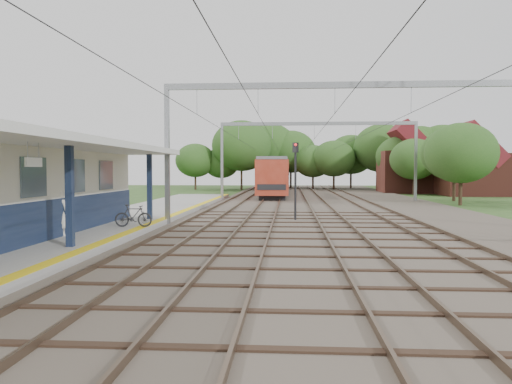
{
  "coord_description": "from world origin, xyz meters",
  "views": [
    {
      "loc": [
        1.05,
        -9.3,
        2.79
      ],
      "look_at": [
        -0.75,
        17.24,
        1.6
      ],
      "focal_mm": 35.0,
      "sensor_mm": 36.0,
      "label": 1
    }
  ],
  "objects": [
    {
      "name": "ground",
      "position": [
        0.0,
        0.0,
        0.0
      ],
      "size": [
        160.0,
        160.0,
        0.0
      ],
      "primitive_type": "plane",
      "color": "#2D4C1E",
      "rests_on": "ground"
    },
    {
      "name": "ballast_bed",
      "position": [
        4.0,
        30.0,
        0.05
      ],
      "size": [
        18.0,
        90.0,
        0.1
      ],
      "primitive_type": "cube",
      "color": "#473D33",
      "rests_on": "ground"
    },
    {
      "name": "platform",
      "position": [
        -7.5,
        14.0,
        0.17
      ],
      "size": [
        5.0,
        52.0,
        0.35
      ],
      "primitive_type": "cube",
      "color": "gray",
      "rests_on": "ground"
    },
    {
      "name": "yellow_stripe",
      "position": [
        -5.25,
        14.0,
        0.35
      ],
      "size": [
        0.45,
        52.0,
        0.01
      ],
      "primitive_type": "cube",
      "color": "yellow",
      "rests_on": "platform"
    },
    {
      "name": "canopy",
      "position": [
        -7.77,
        6.0,
        3.64
      ],
      "size": [
        6.4,
        20.0,
        3.44
      ],
      "color": "#111D38",
      "rests_on": "platform"
    },
    {
      "name": "rail_tracks",
      "position": [
        1.5,
        30.0,
        0.18
      ],
      "size": [
        11.8,
        88.0,
        0.15
      ],
      "color": "brown",
      "rests_on": "ballast_bed"
    },
    {
      "name": "catenary_system",
      "position": [
        3.39,
        25.28,
        5.51
      ],
      "size": [
        17.22,
        88.0,
        7.0
      ],
      "color": "gray",
      "rests_on": "ground"
    },
    {
      "name": "tree_band",
      "position": [
        3.84,
        57.12,
        4.92
      ],
      "size": [
        31.72,
        30.88,
        8.82
      ],
      "color": "#382619",
      "rests_on": "ground"
    },
    {
      "name": "house_near",
      "position": [
        21.0,
        46.0,
        2.99
      ],
      "size": [
        7.0,
        6.12,
        7.89
      ],
      "color": "brown",
      "rests_on": "ground"
    },
    {
      "name": "house_far",
      "position": [
        16.0,
        52.0,
        3.23
      ],
      "size": [
        8.0,
        6.12,
        8.66
      ],
      "color": "brown",
      "rests_on": "ground"
    },
    {
      "name": "person",
      "position": [
        -7.4,
        8.42,
        1.19
      ],
      "size": [
        0.66,
        0.48,
        1.69
      ],
      "primitive_type": "imported",
      "rotation": [
        0.0,
        0.0,
        3.28
      ],
      "color": "white",
      "rests_on": "platform"
    },
    {
      "name": "bicycle",
      "position": [
        -5.6,
        11.45,
        0.83
      ],
      "size": [
        1.61,
        0.5,
        0.96
      ],
      "primitive_type": "imported",
      "rotation": [
        0.0,
        0.0,
        1.6
      ],
      "color": "black",
      "rests_on": "platform"
    },
    {
      "name": "train",
      "position": [
        -0.5,
        51.53,
        2.15
      ],
      "size": [
        2.93,
        36.49,
        3.85
      ],
      "color": "black",
      "rests_on": "ballast_bed"
    },
    {
      "name": "signal_post",
      "position": [
        1.35,
        17.48,
        2.65
      ],
      "size": [
        0.33,
        0.3,
        4.24
      ],
      "rotation": [
        0.0,
        0.0,
        0.34
      ],
      "color": "black",
      "rests_on": "ground"
    }
  ]
}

